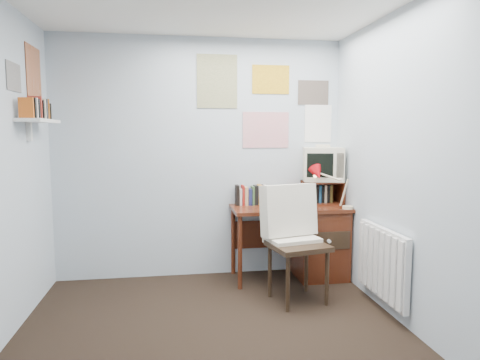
% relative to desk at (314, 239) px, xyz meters
% --- Properties ---
extents(ground, '(3.50, 3.50, 0.00)m').
position_rel_desk_xyz_m(ground, '(-1.17, -1.48, -0.41)').
color(ground, black).
rests_on(ground, ground).
extents(back_wall, '(3.00, 0.02, 2.50)m').
position_rel_desk_xyz_m(back_wall, '(-1.17, 0.27, 0.84)').
color(back_wall, '#AAB7C2').
rests_on(back_wall, ground).
extents(right_wall, '(0.02, 3.50, 2.50)m').
position_rel_desk_xyz_m(right_wall, '(0.33, -1.48, 0.84)').
color(right_wall, '#AAB7C2').
rests_on(right_wall, ground).
extents(desk, '(1.20, 0.55, 0.76)m').
position_rel_desk_xyz_m(desk, '(0.00, 0.00, 0.00)').
color(desk, '#502112').
rests_on(desk, ground).
extents(desk_chair, '(0.61, 0.60, 1.02)m').
position_rel_desk_xyz_m(desk_chair, '(-0.36, -0.61, 0.10)').
color(desk_chair, black).
rests_on(desk_chair, ground).
extents(desk_lamp, '(0.32, 0.29, 0.39)m').
position_rel_desk_xyz_m(desk_lamp, '(0.27, -0.22, 0.55)').
color(desk_lamp, red).
rests_on(desk_lamp, desk).
extents(tv_riser, '(0.40, 0.30, 0.25)m').
position_rel_desk_xyz_m(tv_riser, '(0.12, 0.11, 0.48)').
color(tv_riser, '#502112').
rests_on(tv_riser, desk).
extents(crt_tv, '(0.48, 0.46, 0.39)m').
position_rel_desk_xyz_m(crt_tv, '(0.12, 0.13, 0.80)').
color(crt_tv, beige).
rests_on(crt_tv, tv_riser).
extents(book_row, '(0.60, 0.14, 0.22)m').
position_rel_desk_xyz_m(book_row, '(-0.51, 0.18, 0.46)').
color(book_row, '#502112').
rests_on(book_row, desk).
extents(radiator, '(0.09, 0.80, 0.60)m').
position_rel_desk_xyz_m(radiator, '(0.29, -0.93, 0.01)').
color(radiator, white).
rests_on(radiator, right_wall).
extents(wall_shelf, '(0.20, 0.62, 0.24)m').
position_rel_desk_xyz_m(wall_shelf, '(-2.57, -0.38, 1.21)').
color(wall_shelf, white).
rests_on(wall_shelf, left_wall).
extents(posters_back, '(1.20, 0.01, 0.90)m').
position_rel_desk_xyz_m(posters_back, '(-0.47, 0.26, 1.44)').
color(posters_back, white).
rests_on(posters_back, back_wall).
extents(posters_left, '(0.01, 0.70, 0.60)m').
position_rel_desk_xyz_m(posters_left, '(-2.67, -0.38, 1.59)').
color(posters_left, white).
rests_on(posters_left, left_wall).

